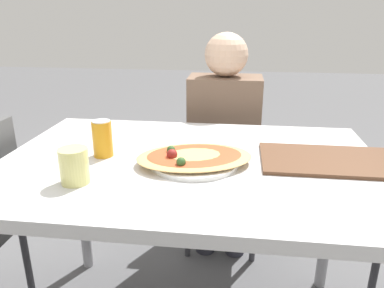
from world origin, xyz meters
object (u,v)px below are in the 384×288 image
object	(u,v)px
person_seated	(224,130)
pizza_main	(194,158)
dining_table	(189,180)
soda_can	(102,139)
chair_far_seated	(224,155)
drink_glass	(74,166)

from	to	relation	value
person_seated	pizza_main	bearing A→B (deg)	84.28
dining_table	soda_can	size ratio (longest dim) A/B	10.10
dining_table	pizza_main	size ratio (longest dim) A/B	2.96
chair_far_seated	person_seated	distance (m)	0.21
pizza_main	soda_can	xyz separation A→B (m)	(-0.32, 0.03, 0.04)
chair_far_seated	drink_glass	distance (m)	1.10
chair_far_seated	person_seated	bearing A→B (deg)	90.00
dining_table	drink_glass	distance (m)	0.39
pizza_main	drink_glass	xyz separation A→B (m)	(-0.32, -0.18, 0.03)
pizza_main	soda_can	world-z (taller)	soda_can
soda_can	drink_glass	size ratio (longest dim) A/B	1.20
pizza_main	drink_glass	size ratio (longest dim) A/B	4.11
chair_far_seated	pizza_main	xyz separation A→B (m)	(-0.07, -0.79, 0.30)
pizza_main	drink_glass	bearing A→B (deg)	-150.64
person_seated	soda_can	size ratio (longest dim) A/B	9.14
chair_far_seated	person_seated	world-z (taller)	person_seated
chair_far_seated	soda_can	world-z (taller)	soda_can
dining_table	soda_can	xyz separation A→B (m)	(-0.30, -0.00, 0.14)
chair_far_seated	soda_can	size ratio (longest dim) A/B	6.89
soda_can	chair_far_seated	bearing A→B (deg)	63.31
chair_far_seated	dining_table	bearing A→B (deg)	83.40
pizza_main	soda_can	size ratio (longest dim) A/B	3.42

